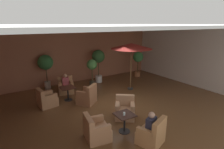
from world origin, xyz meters
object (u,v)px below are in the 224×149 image
at_px(cafe_table_front_right, 68,91).
at_px(patio_umbrella_tall_red, 131,46).
at_px(patron_blue_shirt, 66,81).
at_px(armchair_front_left_north, 125,110).
at_px(armchair_front_right_east, 47,100).
at_px(cafe_table_front_left, 125,119).
at_px(potted_tree_left_corner, 98,59).
at_px(armchair_front_left_east, 96,130).
at_px(armchair_front_right_south, 87,97).
at_px(potted_tree_mid_left, 138,59).
at_px(armchair_front_right_north, 66,87).
at_px(armchair_front_left_south, 152,134).
at_px(potted_tree_right_corner, 46,64).
at_px(potted_tree_mid_right, 92,69).
at_px(patron_by_window, 151,123).
at_px(iced_drink_cup, 124,114).

xyz_separation_m(cafe_table_front_right, patio_umbrella_tall_red, (3.55, -0.45, 1.97)).
distance_m(cafe_table_front_right, patron_blue_shirt, 1.04).
bearing_deg(armchair_front_left_north, armchair_front_right_east, 130.90).
distance_m(cafe_table_front_left, potted_tree_left_corner, 5.84).
xyz_separation_m(armchair_front_left_east, potted_tree_left_corner, (3.00, 5.22, 1.18)).
relative_size(armchair_front_left_east, cafe_table_front_right, 1.36).
height_order(cafe_table_front_left, armchair_front_right_south, armchair_front_right_south).
bearing_deg(patio_umbrella_tall_red, potted_tree_mid_left, 40.85).
height_order(armchair_front_right_north, armchair_front_right_south, armchair_front_right_south).
distance_m(armchair_front_right_north, armchair_front_right_south, 1.91).
relative_size(armchair_front_left_east, armchair_front_right_east, 1.05).
bearing_deg(armchair_front_right_south, potted_tree_left_corner, 51.55).
bearing_deg(armchair_front_left_south, armchair_front_left_east, 139.27).
relative_size(cafe_table_front_left, armchair_front_left_north, 0.64).
height_order(armchair_front_right_south, potted_tree_mid_left, potted_tree_mid_left).
distance_m(cafe_table_front_left, potted_tree_mid_left, 7.13).
bearing_deg(potted_tree_right_corner, patio_umbrella_tall_red, -34.32).
xyz_separation_m(armchair_front_right_north, armchair_front_right_east, (-1.31, -1.16, -0.01)).
relative_size(armchair_front_left_south, patron_blue_shirt, 1.43).
bearing_deg(armchair_front_right_east, armchair_front_right_north, 41.41).
distance_m(armchair_front_right_east, potted_tree_right_corner, 2.71).
xyz_separation_m(cafe_table_front_left, potted_tree_right_corner, (-1.11, 5.95, 0.97)).
xyz_separation_m(armchair_front_left_east, armchair_front_left_south, (1.35, -1.16, 0.01)).
bearing_deg(potted_tree_right_corner, cafe_table_front_left, -79.46).
distance_m(potted_tree_mid_right, patron_by_window, 5.60).
bearing_deg(potted_tree_mid_right, patio_umbrella_tall_red, -37.64).
xyz_separation_m(armchair_front_left_south, iced_drink_cup, (-0.39, 0.93, 0.41)).
distance_m(cafe_table_front_left, patron_by_window, 1.02).
bearing_deg(iced_drink_cup, cafe_table_front_right, 99.52).
bearing_deg(patron_by_window, iced_drink_cup, 113.10).
relative_size(potted_tree_mid_left, potted_tree_mid_right, 1.03).
xyz_separation_m(armchair_front_left_north, armchair_front_right_north, (-1.07, 3.90, 0.01)).
height_order(patron_by_window, iced_drink_cup, patron_by_window).
bearing_deg(potted_tree_mid_right, armchair_front_right_south, -123.69).
bearing_deg(patio_umbrella_tall_red, armchair_front_left_north, -132.53).
bearing_deg(armchair_front_right_south, cafe_table_front_left, -89.04).
relative_size(armchair_front_left_east, patio_umbrella_tall_red, 0.35).
bearing_deg(potted_tree_mid_right, patron_blue_shirt, 176.51).
bearing_deg(patron_by_window, armchair_front_right_east, 114.59).
relative_size(armchair_front_right_south, iced_drink_cup, 9.87).
distance_m(potted_tree_mid_left, patron_by_window, 7.61).
xyz_separation_m(cafe_table_front_right, armchair_front_right_east, (-1.06, -0.13, -0.17)).
distance_m(patron_blue_shirt, patron_by_window, 5.67).
bearing_deg(potted_tree_mid_right, armchair_front_left_east, -115.79).
bearing_deg(iced_drink_cup, patron_by_window, -66.90).
distance_m(patio_umbrella_tall_red, patron_by_window, 5.20).
height_order(cafe_table_front_left, potted_tree_right_corner, potted_tree_right_corner).
height_order(potted_tree_mid_right, potted_tree_right_corner, potted_tree_right_corner).
height_order(armchair_front_left_north, potted_tree_mid_right, potted_tree_mid_right).
relative_size(armchair_front_right_east, potted_tree_left_corner, 0.42).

